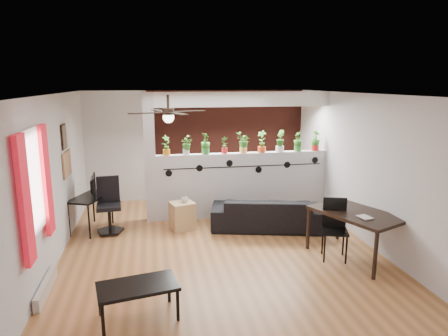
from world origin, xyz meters
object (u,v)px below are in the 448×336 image
(coffee_table, at_px, (138,288))
(dining_table, at_px, (356,217))
(potted_plant_8, at_px, (315,140))
(folding_chair, at_px, (335,223))
(cup, at_px, (185,200))
(sofa, at_px, (267,213))
(office_chair, at_px, (109,209))
(potted_plant_1, at_px, (186,145))
(potted_plant_5, at_px, (262,141))
(computer_desk, at_px, (90,199))
(potted_plant_6, at_px, (280,140))
(potted_plant_2, at_px, (205,143))
(potted_plant_0, at_px, (166,145))
(cube_shelf, at_px, (182,216))
(potted_plant_7, at_px, (298,141))
(potted_plant_4, at_px, (243,142))
(ceiling_fan, at_px, (168,114))
(potted_plant_3, at_px, (225,144))

(coffee_table, bearing_deg, dining_table, 18.43)
(potted_plant_8, height_order, coffee_table, potted_plant_8)
(folding_chair, bearing_deg, cup, 142.89)
(cup, distance_m, coffee_table, 3.03)
(sofa, distance_m, office_chair, 3.01)
(sofa, xyz_separation_m, dining_table, (1.02, -1.52, 0.38))
(potted_plant_1, xyz_separation_m, potted_plant_5, (1.58, -0.00, 0.04))
(computer_desk, bearing_deg, potted_plant_5, 5.64)
(potted_plant_6, distance_m, coffee_table, 4.70)
(potted_plant_2, bearing_deg, computer_desk, -171.44)
(potted_plant_0, distance_m, sofa, 2.41)
(potted_plant_0, height_order, cube_shelf, potted_plant_0)
(potted_plant_7, relative_size, cup, 3.21)
(cube_shelf, bearing_deg, potted_plant_6, -0.69)
(potted_plant_4, xyz_separation_m, potted_plant_5, (0.40, -0.00, 0.02))
(computer_desk, relative_size, office_chair, 1.01)
(ceiling_fan, relative_size, cube_shelf, 2.26)
(potted_plant_5, bearing_deg, potted_plant_7, 0.00)
(office_chair, bearing_deg, folding_chair, -25.94)
(sofa, bearing_deg, dining_table, 137.45)
(office_chair, bearing_deg, potted_plant_7, 7.51)
(potted_plant_8, distance_m, folding_chair, 2.58)
(cup, bearing_deg, potted_plant_7, 13.43)
(potted_plant_4, xyz_separation_m, coffee_table, (-2.10, -3.51, -1.19))
(potted_plant_0, relative_size, potted_plant_2, 0.91)
(cube_shelf, relative_size, cup, 4.05)
(ceiling_fan, xyz_separation_m, potted_plant_7, (2.79, 1.80, -0.74))
(potted_plant_8, bearing_deg, cup, -168.37)
(cube_shelf, distance_m, dining_table, 3.21)
(sofa, bearing_deg, folding_chair, 129.19)
(cube_shelf, bearing_deg, potted_plant_3, 15.91)
(potted_plant_1, xyz_separation_m, potted_plant_8, (2.77, -0.00, 0.03))
(ceiling_fan, height_order, potted_plant_2, ceiling_fan)
(potted_plant_3, distance_m, potted_plant_8, 1.98)
(computer_desk, relative_size, coffee_table, 1.03)
(cube_shelf, xyz_separation_m, cup, (0.05, 0.00, 0.32))
(potted_plant_1, relative_size, potted_plant_4, 0.91)
(computer_desk, bearing_deg, folding_chair, -25.95)
(dining_table, bearing_deg, office_chair, 155.05)
(potted_plant_4, relative_size, office_chair, 0.41)
(computer_desk, xyz_separation_m, coffee_table, (0.95, -3.17, -0.22))
(office_chair, bearing_deg, potted_plant_1, 18.68)
(potted_plant_3, relative_size, potted_plant_7, 0.86)
(potted_plant_5, bearing_deg, potted_plant_6, 0.00)
(cup, bearing_deg, potted_plant_2, 50.03)
(potted_plant_4, xyz_separation_m, office_chair, (-2.70, -0.51, -1.12))
(potted_plant_3, height_order, coffee_table, potted_plant_3)
(potted_plant_3, xyz_separation_m, dining_table, (1.70, -2.37, -0.86))
(potted_plant_4, bearing_deg, coffee_table, -120.88)
(potted_plant_2, distance_m, potted_plant_8, 2.37)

